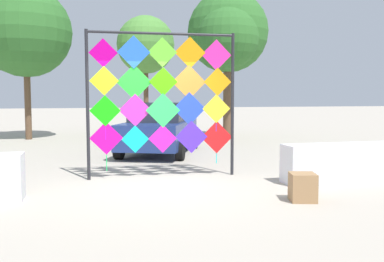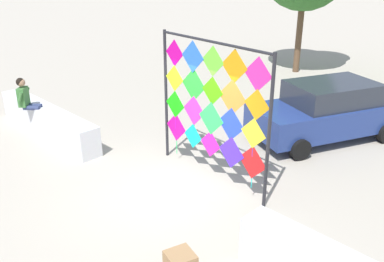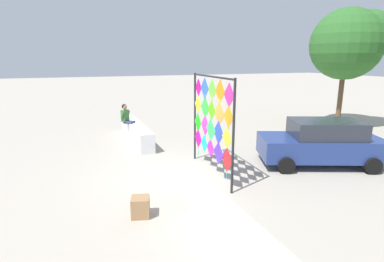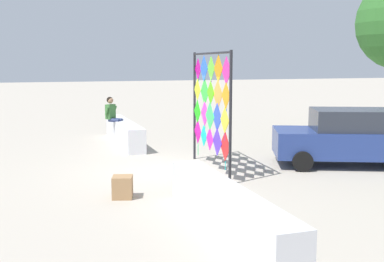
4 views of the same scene
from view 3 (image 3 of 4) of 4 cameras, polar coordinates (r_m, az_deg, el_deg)
name	(u,v)px [view 3 (image 3 of 4)]	position (r m, az deg, el deg)	size (l,w,h in m)	color
ground	(176,176)	(9.69, -3.11, -8.41)	(120.00, 120.00, 0.00)	#ADA393
plaza_ledge_left	(136,132)	(13.89, -10.49, -0.18)	(4.57, 0.57, 0.79)	silver
plaza_ledge_right	(249,253)	(5.59, 10.65, -21.75)	(4.57, 0.57, 0.79)	silver
kite_display_rack	(211,118)	(9.37, 3.70, 2.50)	(3.20, 0.25, 3.14)	#232328
seated_vendor	(128,119)	(13.99, -12.08, 2.28)	(0.77, 0.75, 1.64)	navy
parked_car	(321,143)	(11.34, 23.23, -2.01)	(3.16, 4.41, 1.57)	navy
cardboard_box_large	(140,207)	(7.37, -9.71, -13.93)	(0.42, 0.42, 0.47)	#9E754C
tree_broadleaf	(349,44)	(18.48, 27.49, 14.39)	(4.00, 3.92, 6.20)	brown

